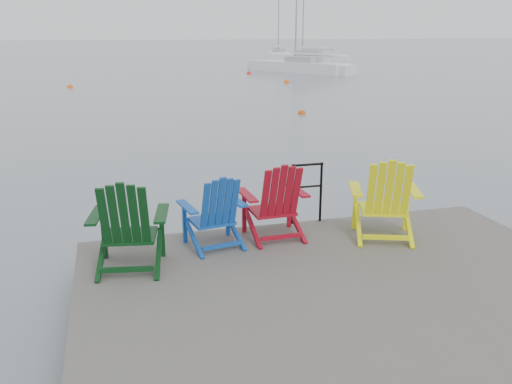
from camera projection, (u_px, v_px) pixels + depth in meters
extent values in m
plane|color=slate|center=(362.00, 342.00, 5.87)|extent=(400.00, 400.00, 0.00)
cube|color=#292725|center=(364.00, 309.00, 5.75)|extent=(6.00, 5.00, 0.20)
cylinder|color=black|center=(105.00, 304.00, 7.30)|extent=(0.26, 0.26, 1.20)
cylinder|color=black|center=(295.00, 280.00, 7.99)|extent=(0.26, 0.26, 1.20)
cylinder|color=black|center=(454.00, 261.00, 8.67)|extent=(0.26, 0.26, 1.20)
cylinder|color=black|center=(293.00, 194.00, 7.87)|extent=(0.04, 0.04, 0.90)
cylinder|color=black|center=(321.00, 192.00, 7.98)|extent=(0.04, 0.04, 0.90)
cylinder|color=black|center=(308.00, 165.00, 7.80)|extent=(0.48, 0.04, 0.04)
cylinder|color=black|center=(307.00, 187.00, 7.89)|extent=(0.44, 0.03, 0.03)
cube|color=black|center=(131.00, 236.00, 6.50)|extent=(0.68, 0.63, 0.04)
cube|color=black|center=(104.00, 234.00, 6.70)|extent=(0.06, 0.06, 0.63)
cube|color=black|center=(162.00, 232.00, 6.76)|extent=(0.06, 0.06, 0.63)
cube|color=black|center=(96.00, 215.00, 6.37)|extent=(0.25, 0.70, 0.03)
cube|color=black|center=(162.00, 213.00, 6.43)|extent=(0.25, 0.70, 0.03)
cube|color=black|center=(124.00, 216.00, 6.04)|extent=(0.60, 0.38, 0.78)
cube|color=#0F45A1|center=(212.00, 221.00, 7.16)|extent=(0.60, 0.55, 0.04)
cube|color=#0F45A1|center=(185.00, 223.00, 7.21)|extent=(0.06, 0.06, 0.55)
cube|color=#0F45A1|center=(228.00, 216.00, 7.46)|extent=(0.06, 0.06, 0.55)
cube|color=#0F45A1|center=(187.00, 207.00, 6.93)|extent=(0.22, 0.61, 0.03)
cube|color=#0F45A1|center=(235.00, 200.00, 7.21)|extent=(0.22, 0.61, 0.03)
cube|color=#0F45A1|center=(220.00, 204.00, 6.78)|extent=(0.52, 0.33, 0.68)
cube|color=maroon|center=(272.00, 211.00, 7.47)|extent=(0.59, 0.53, 0.04)
cube|color=maroon|center=(244.00, 212.00, 7.57)|extent=(0.05, 0.05, 0.60)
cube|color=maroon|center=(289.00, 207.00, 7.77)|extent=(0.05, 0.05, 0.60)
cube|color=maroon|center=(247.00, 195.00, 7.26)|extent=(0.15, 0.66, 0.03)
cube|color=maroon|center=(297.00, 190.00, 7.48)|extent=(0.15, 0.66, 0.03)
cube|color=maroon|center=(281.00, 193.00, 7.05)|extent=(0.54, 0.30, 0.74)
cube|color=#EEF10D|center=(383.00, 209.00, 7.46)|extent=(0.76, 0.72, 0.05)
cube|color=#EEF10D|center=(355.00, 207.00, 7.72)|extent=(0.07, 0.07, 0.64)
cube|color=#EEF10D|center=(406.00, 208.00, 7.66)|extent=(0.07, 0.07, 0.64)
cube|color=#EEF10D|center=(356.00, 189.00, 7.39)|extent=(0.37, 0.70, 0.03)
cube|color=#EEF10D|center=(414.00, 190.00, 7.33)|extent=(0.37, 0.70, 0.03)
cube|color=#EEF10D|center=(389.00, 190.00, 7.00)|extent=(0.63, 0.47, 0.78)
cube|color=white|center=(299.00, 69.00, 43.79)|extent=(6.52, 8.92, 1.10)
cube|color=#9E9EA3|center=(304.00, 60.00, 43.29)|extent=(2.76, 3.14, 0.55)
cube|color=white|center=(278.00, 56.00, 64.87)|extent=(4.20, 8.46, 1.10)
cube|color=#9E9EA3|center=(279.00, 50.00, 64.27)|extent=(2.08, 2.76, 0.55)
cylinder|color=gray|center=(279.00, 7.00, 63.64)|extent=(0.12, 0.12, 10.23)
cube|color=white|center=(306.00, 59.00, 58.00)|extent=(7.65, 6.86, 1.10)
cube|color=#9E9EA3|center=(310.00, 53.00, 57.64)|extent=(2.84, 2.71, 0.55)
cylinder|color=gray|center=(304.00, 4.00, 56.54)|extent=(0.12, 0.12, 10.22)
sphere|color=#CE460C|center=(302.00, 114.00, 21.88)|extent=(0.32, 0.32, 0.32)
sphere|color=#F9570E|center=(70.00, 87.00, 32.05)|extent=(0.35, 0.35, 0.35)
sphere|color=red|center=(249.00, 74.00, 41.94)|extent=(0.37, 0.37, 0.37)
sphere|color=#F2530E|center=(287.00, 83.00, 34.92)|extent=(0.38, 0.38, 0.38)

